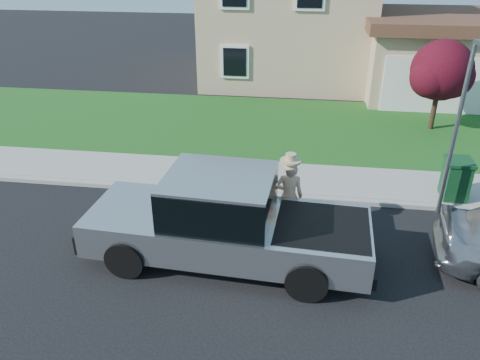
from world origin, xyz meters
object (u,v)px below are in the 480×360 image
(woman, at_px, (289,195))
(trash_bin, at_px, (456,179))
(street_lamp, at_px, (459,122))
(pickup_truck, at_px, (226,222))
(ornamental_tree, at_px, (442,73))

(woman, relative_size, trash_bin, 1.85)
(woman, xyz_separation_m, street_lamp, (3.98, 1.35, 1.59))
(pickup_truck, bearing_deg, woman, 49.66)
(ornamental_tree, xyz_separation_m, street_lamp, (-1.15, -6.34, 0.35))
(ornamental_tree, bearing_deg, trash_bin, -96.75)
(pickup_truck, distance_m, woman, 1.91)
(woman, relative_size, street_lamp, 0.46)
(woman, bearing_deg, pickup_truck, 42.61)
(street_lamp, bearing_deg, pickup_truck, -171.47)
(ornamental_tree, bearing_deg, pickup_truck, -125.38)
(trash_bin, bearing_deg, ornamental_tree, 83.98)
(pickup_truck, distance_m, ornamental_tree, 11.20)
(woman, height_order, trash_bin, woman)
(pickup_truck, xyz_separation_m, street_lamp, (5.30, 2.73, 1.61))
(woman, xyz_separation_m, trash_bin, (4.46, 2.06, -0.27))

